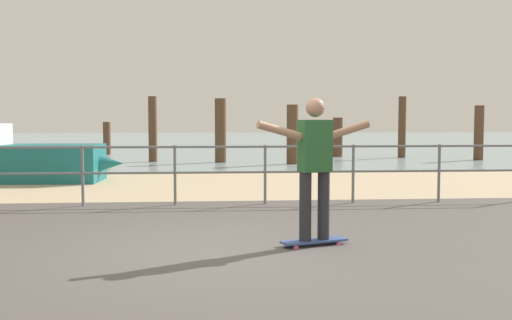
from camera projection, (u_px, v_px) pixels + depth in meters
name	position (u px, v px, depth m)	size (l,w,h in m)	color
ground_plane	(224.00, 278.00, 5.43)	(24.00, 10.00, 0.04)	#514C49
beach_strip	(216.00, 184.00, 13.38)	(24.00, 6.00, 0.04)	tan
sea_surface	(212.00, 141.00, 41.23)	(72.00, 50.00, 0.04)	#849EA3
railing_fence	(129.00, 166.00, 9.83)	(14.07, 0.05, 1.05)	slate
sailboat	(13.00, 161.00, 13.65)	(4.99, 1.56, 5.32)	#19666B
skateboard	(314.00, 241.00, 6.73)	(0.82, 0.43, 0.08)	#334C8C
skateboarder	(315.00, 160.00, 6.67)	(1.40, 0.53, 1.65)	#26262B
groyne_post_0	(107.00, 138.00, 24.42)	(0.31, 0.31, 1.40)	#513826
groyne_post_1	(153.00, 129.00, 20.17)	(0.30, 0.30, 2.31)	#513826
groyne_post_2	(220.00, 131.00, 19.88)	(0.39, 0.39, 2.22)	#513826
groyne_post_3	(292.00, 135.00, 19.10)	(0.38, 0.38, 1.99)	#513826
groyne_post_4	(338.00, 137.00, 22.99)	(0.39, 0.39, 1.58)	#513826
groyne_post_5	(402.00, 127.00, 22.39)	(0.30, 0.30, 2.39)	#513826
groyne_post_6	(479.00, 133.00, 21.07)	(0.34, 0.34, 2.01)	#513826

